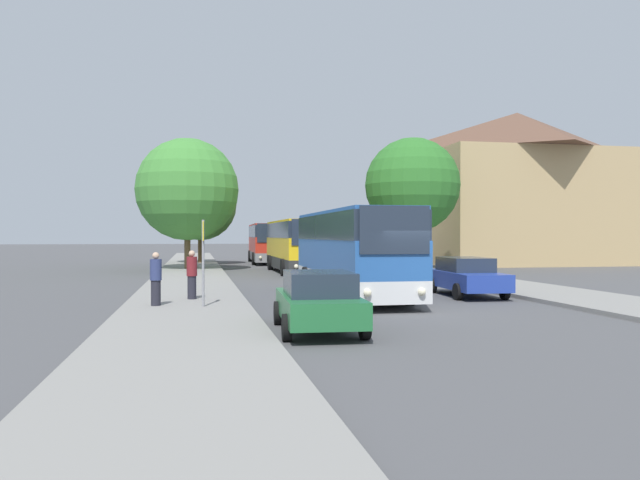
# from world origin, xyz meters

# --- Properties ---
(ground_plane) EXTENTS (300.00, 300.00, 0.00)m
(ground_plane) POSITION_xyz_m (0.00, 0.00, 0.00)
(ground_plane) COLOR #4C4C4F
(ground_plane) RESTS_ON ground
(sidewalk_left) EXTENTS (4.00, 120.00, 0.15)m
(sidewalk_left) POSITION_xyz_m (-7.00, 0.00, 0.07)
(sidewalk_left) COLOR gray
(sidewalk_left) RESTS_ON ground_plane
(sidewalk_right) EXTENTS (4.00, 120.00, 0.15)m
(sidewalk_right) POSITION_xyz_m (7.00, 0.00, 0.07)
(sidewalk_right) COLOR gray
(sidewalk_right) RESTS_ON ground_plane
(building_right_background) EXTENTS (14.99, 11.25, 12.41)m
(building_right_background) POSITION_xyz_m (19.22, 28.47, 6.21)
(building_right_background) COLOR tan
(building_right_background) RESTS_ON ground_plane
(bus_front) EXTENTS (2.76, 10.92, 3.27)m
(bus_front) POSITION_xyz_m (-0.85, 4.60, 1.75)
(bus_front) COLOR silver
(bus_front) RESTS_ON ground_plane
(bus_middle) EXTENTS (2.84, 10.83, 3.27)m
(bus_middle) POSITION_xyz_m (-0.50, 20.23, 1.75)
(bus_middle) COLOR #2D2D2D
(bus_middle) RESTS_ON ground_plane
(bus_rear) EXTENTS (3.09, 10.58, 3.27)m
(bus_rear) POSITION_xyz_m (-0.84, 33.61, 1.75)
(bus_rear) COLOR gray
(bus_rear) RESTS_ON ground_plane
(parked_car_left_curb) EXTENTS (2.15, 4.32, 1.48)m
(parked_car_left_curb) POSITION_xyz_m (-3.78, -3.62, 0.77)
(parked_car_left_curb) COLOR #236B38
(parked_car_left_curb) RESTS_ON ground_plane
(parked_car_right_near) EXTENTS (2.19, 4.73, 1.49)m
(parked_car_right_near) POSITION_xyz_m (3.60, 4.07, 0.78)
(parked_car_right_near) COLOR #233D9E
(parked_car_right_near) RESTS_ON ground_plane
(parked_car_right_far) EXTENTS (2.05, 4.74, 1.50)m
(parked_car_right_far) POSITION_xyz_m (3.70, 24.83, 0.78)
(parked_car_right_far) COLOR silver
(parked_car_right_far) RESTS_ON ground_plane
(bus_stop_sign) EXTENTS (0.08, 0.45, 2.69)m
(bus_stop_sign) POSITION_xyz_m (-6.49, 1.09, 1.81)
(bus_stop_sign) COLOR gray
(bus_stop_sign) RESTS_ON sidewalk_left
(pedestrian_waiting_near) EXTENTS (0.36, 0.36, 1.68)m
(pedestrian_waiting_near) POSITION_xyz_m (-7.94, 1.63, 0.99)
(pedestrian_waiting_near) COLOR #23232D
(pedestrian_waiting_near) RESTS_ON sidewalk_left
(pedestrian_waiting_far) EXTENTS (0.36, 0.36, 1.68)m
(pedestrian_waiting_far) POSITION_xyz_m (-6.85, 3.47, 1.00)
(pedestrian_waiting_far) COLOR #23232D
(pedestrian_waiting_far) RESTS_ON sidewalk_left
(tree_left_near) EXTENTS (6.72, 6.72, 8.58)m
(tree_left_near) POSITION_xyz_m (-7.25, 23.38, 5.37)
(tree_left_near) COLOR brown
(tree_left_near) RESTS_ON sidewalk_left
(tree_left_far) EXTENTS (5.76, 5.76, 7.55)m
(tree_left_far) POSITION_xyz_m (-6.34, 32.26, 4.81)
(tree_left_far) COLOR #513D23
(tree_left_far) RESTS_ON sidewalk_left
(tree_right_near) EXTENTS (6.35, 6.35, 8.73)m
(tree_right_near) POSITION_xyz_m (7.54, 21.15, 5.70)
(tree_right_near) COLOR #513D23
(tree_right_near) RESTS_ON sidewalk_right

